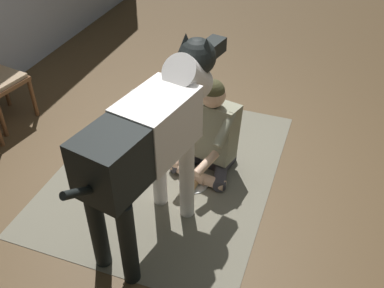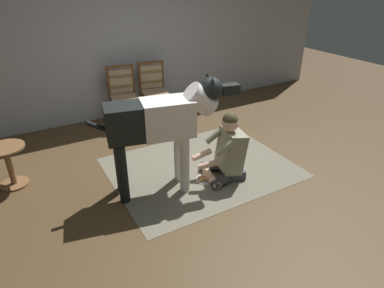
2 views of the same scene
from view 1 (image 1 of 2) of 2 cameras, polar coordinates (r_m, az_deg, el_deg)
name	(u,v)px [view 1 (image 1 of 2)]	position (r m, az deg, el deg)	size (l,w,h in m)	color
ground_plane	(191,174)	(3.90, -0.09, -3.98)	(14.64, 14.64, 0.00)	brown
area_rug	(168,169)	(3.95, -3.16, -3.31)	(2.34, 1.85, 0.01)	slate
person_sitting_on_floor	(211,134)	(3.76, 2.44, 1.26)	(0.68, 0.57, 0.88)	#3C3941
large_dog	(152,134)	(2.91, -5.17, 1.30)	(1.70, 0.56, 1.36)	white
hot_dog_on_plate	(194,182)	(3.79, 0.22, -5.00)	(0.25, 0.25, 0.06)	silver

